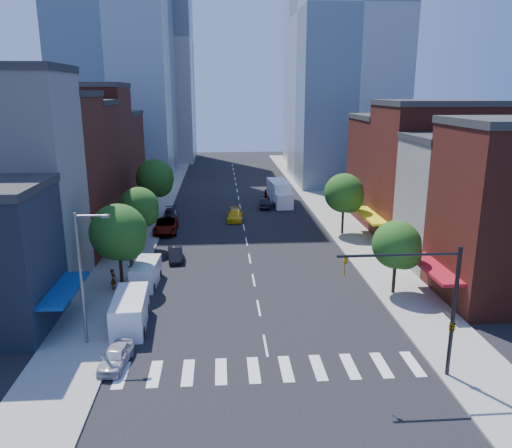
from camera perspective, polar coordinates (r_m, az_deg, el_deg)
The scene contains 33 objects.
ground at distance 34.49m, azimuth 1.10°, elevation -13.71°, with size 220.00×220.00×0.00m, color black.
sidewalk_left at distance 72.68m, azimuth -11.67°, elevation 1.56°, with size 5.00×120.00×0.15m, color gray.
sidewalk_right at distance 73.64m, azimuth 8.00°, elevation 1.90°, with size 5.00×120.00×0.15m, color gray.
crosswalk at distance 31.90m, azimuth 1.60°, elevation -16.28°, with size 19.00×3.00×0.01m, color silver.
bldg_left_1 at distance 46.50m, azimuth -27.15°, elevation 3.97°, with size 12.00×8.00×18.00m, color beige.
bldg_left_2 at distance 54.47m, azimuth -23.65°, elevation 4.69°, with size 12.00×9.00×16.00m, color #571C14.
bldg_left_3 at distance 62.52m, azimuth -21.09°, elevation 5.65°, with size 12.00×8.00×15.00m, color #572015.
bldg_left_4 at distance 70.49m, azimuth -19.21°, elevation 7.60°, with size 12.00×9.00×17.00m, color #571C14.
bldg_left_5 at distance 79.88m, azimuth -17.38°, elevation 7.07°, with size 12.00×10.00×13.00m, color #572015.
bldg_right_1 at distance 52.10m, azimuth 23.20°, elevation 2.07°, with size 12.00×8.00×12.00m, color beige.
bldg_right_2 at distance 59.82m, azimuth 19.49°, elevation 5.42°, with size 12.00×10.00×15.00m, color #571C14.
bldg_right_3 at distance 69.14m, azimuth 16.17°, elevation 6.03°, with size 12.00×10.00×13.00m, color #572015.
tower_ne at distance 95.85m, azimuth 10.53°, elevation 22.81°, with size 18.00×20.00×60.00m, color #9EA5AD.
tower_far_w at distance 126.56m, azimuth -11.70°, elevation 19.88°, with size 18.00×18.00×56.00m, color #9EA5AD.
traffic_signal at distance 31.20m, azimuth 20.71°, elevation -9.48°, with size 7.24×2.24×8.00m.
streetlight at distance 34.31m, azimuth -19.14°, elevation -5.08°, with size 2.25×0.25×9.00m.
tree_left_near at distance 43.53m, azimuth -15.27°, elevation -1.14°, with size 4.80×4.80×7.30m.
tree_left_mid at distance 54.10m, azimuth -13.09°, elevation 1.74°, with size 4.20×4.20×6.65m.
tree_left_far at distance 67.56m, azimuth -11.36°, elevation 5.01°, with size 5.00×5.00×7.75m.
tree_right_near at distance 42.54m, azimuth 15.97°, elevation -2.52°, with size 4.00×4.00×6.20m.
tree_right_far at distance 59.05m, azimuth 10.16°, elevation 3.33°, with size 4.60×4.60×7.20m.
parked_car_front at distance 33.12m, azimuth -15.74°, elevation -14.36°, with size 1.51×3.76×1.28m, color #B8B7BC.
parked_car_second at distance 50.99m, azimuth -9.20°, elevation -3.38°, with size 1.41×4.03×1.33m, color black.
parked_car_third at distance 61.03m, azimuth -10.27°, elevation -0.21°, with size 2.72×5.90×1.64m, color #999999.
parked_car_rear at distance 67.67m, azimuth -9.67°, elevation 1.16°, with size 1.80×4.42×1.28m, color black.
cargo_van_near at distance 37.46m, azimuth -14.22°, elevation -9.75°, with size 2.53×5.70×2.38m.
cargo_van_far at distance 44.97m, azimuth -12.48°, elevation -5.59°, with size 2.22×4.99×2.09m.
taxi at distance 65.71m, azimuth -2.41°, elevation 1.00°, with size 1.96×4.82×1.40m, color yellow.
traffic_car_oncoming at distance 72.78m, azimuth 1.01°, elevation 2.41°, with size 1.52×4.35×1.43m, color black.
traffic_car_far at distance 80.28m, azimuth 1.66°, elevation 3.65°, with size 1.88×4.67×1.59m, color #999999.
box_truck at distance 74.92m, azimuth 2.70°, elevation 3.48°, with size 3.19×8.78×3.47m.
pedestrian_near at distance 44.39m, azimuth -15.99°, elevation -6.08°, with size 0.65×0.43×1.79m, color #999999.
pedestrian_far at distance 49.47m, azimuth -14.26°, elevation -3.66°, with size 0.96×0.75×1.98m, color #999999.
Camera 1 is at (-2.81, -30.12, 16.56)m, focal length 35.00 mm.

